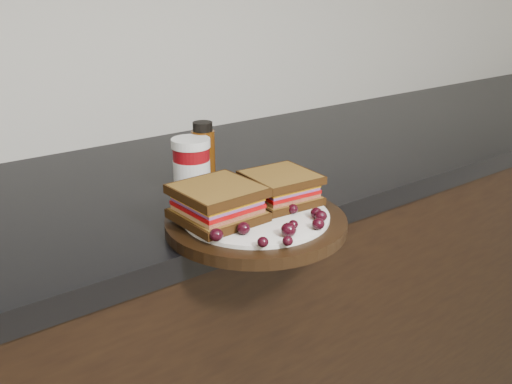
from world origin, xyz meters
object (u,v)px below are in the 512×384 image
sandwich_left (218,203)px  oil_bottle (203,154)px  condiment_jar (192,166)px  plate (256,223)px

sandwich_left → oil_bottle: 0.22m
condiment_jar → oil_bottle: bearing=31.1°
sandwich_left → condiment_jar: size_ratio=1.14×
sandwich_left → oil_bottle: oil_bottle is taller
sandwich_left → condiment_jar: condiment_jar is taller
sandwich_left → condiment_jar: (0.06, 0.17, 0.00)m
condiment_jar → sandwich_left: bearing=-109.2°
sandwich_left → oil_bottle: size_ratio=0.96×
oil_bottle → plate: bearing=-101.4°
plate → sandwich_left: bearing=162.0°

